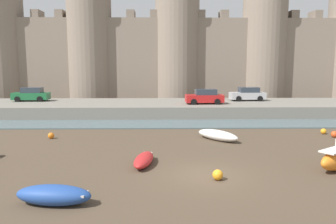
{
  "coord_description": "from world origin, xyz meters",
  "views": [
    {
      "loc": [
        -2.2,
        -15.61,
        5.33
      ],
      "look_at": [
        -1.84,
        4.85,
        2.5
      ],
      "focal_mm": 35.0,
      "sensor_mm": 36.0,
      "label": 1
    }
  ],
  "objects_px": {
    "car_quay_west": "(205,97)",
    "mooring_buoy_near_shore": "(334,134)",
    "mooring_buoy_mid_mud": "(218,175)",
    "car_quay_centre_east": "(31,95)",
    "rowboat_near_channel_right": "(54,195)",
    "car_quay_east": "(248,94)",
    "rowboat_foreground_left": "(144,159)",
    "rowboat_near_channel_left": "(217,135)",
    "mooring_buoy_near_channel": "(51,136)",
    "mooring_buoy_off_centre": "(324,131)"
  },
  "relations": [
    {
      "from": "car_quay_west",
      "to": "mooring_buoy_near_shore",
      "type": "bearing_deg",
      "value": -53.28
    },
    {
      "from": "mooring_buoy_mid_mud",
      "to": "car_quay_centre_east",
      "type": "xyz_separation_m",
      "value": [
        -18.07,
        23.85,
        1.84
      ]
    },
    {
      "from": "rowboat_near_channel_right",
      "to": "car_quay_east",
      "type": "bearing_deg",
      "value": 61.47
    },
    {
      "from": "rowboat_near_channel_right",
      "to": "rowboat_foreground_left",
      "type": "bearing_deg",
      "value": 57.99
    },
    {
      "from": "mooring_buoy_mid_mud",
      "to": "car_quay_east",
      "type": "relative_size",
      "value": 0.12
    },
    {
      "from": "rowboat_near_channel_left",
      "to": "mooring_buoy_near_shore",
      "type": "distance_m",
      "value": 9.08
    },
    {
      "from": "mooring_buoy_near_channel",
      "to": "mooring_buoy_near_shore",
      "type": "height_order",
      "value": "mooring_buoy_near_shore"
    },
    {
      "from": "rowboat_near_channel_right",
      "to": "mooring_buoy_off_centre",
      "type": "bearing_deg",
      "value": 37.66
    },
    {
      "from": "mooring_buoy_off_centre",
      "to": "mooring_buoy_near_shore",
      "type": "height_order",
      "value": "mooring_buoy_near_shore"
    },
    {
      "from": "mooring_buoy_near_shore",
      "to": "mooring_buoy_mid_mud",
      "type": "distance_m",
      "value": 13.97
    },
    {
      "from": "rowboat_foreground_left",
      "to": "mooring_buoy_near_channel",
      "type": "relative_size",
      "value": 6.52
    },
    {
      "from": "mooring_buoy_off_centre",
      "to": "car_quay_centre_east",
      "type": "distance_m",
      "value": 31.37
    },
    {
      "from": "rowboat_foreground_left",
      "to": "rowboat_near_channel_right",
      "type": "height_order",
      "value": "rowboat_near_channel_right"
    },
    {
      "from": "mooring_buoy_near_shore",
      "to": "car_quay_centre_east",
      "type": "distance_m",
      "value": 32.11
    },
    {
      "from": "rowboat_near_channel_left",
      "to": "mooring_buoy_off_centre",
      "type": "xyz_separation_m",
      "value": [
        8.85,
        2.0,
        -0.16
      ]
    },
    {
      "from": "car_quay_centre_east",
      "to": "car_quay_east",
      "type": "distance_m",
      "value": 25.67
    },
    {
      "from": "rowboat_foreground_left",
      "to": "mooring_buoy_off_centre",
      "type": "distance_m",
      "value": 16.08
    },
    {
      "from": "rowboat_near_channel_left",
      "to": "car_quay_west",
      "type": "xyz_separation_m",
      "value": [
        0.6,
        12.06,
        1.7
      ]
    },
    {
      "from": "mooring_buoy_near_shore",
      "to": "car_quay_east",
      "type": "height_order",
      "value": "car_quay_east"
    },
    {
      "from": "mooring_buoy_off_centre",
      "to": "car_quay_centre_east",
      "type": "bearing_deg",
      "value": 154.82
    },
    {
      "from": "mooring_buoy_mid_mud",
      "to": "car_quay_centre_east",
      "type": "bearing_deg",
      "value": 127.15
    },
    {
      "from": "car_quay_west",
      "to": "car_quay_east",
      "type": "bearing_deg",
      "value": 30.66
    },
    {
      "from": "car_quay_centre_east",
      "to": "car_quay_east",
      "type": "relative_size",
      "value": 1.0
    },
    {
      "from": "rowboat_foreground_left",
      "to": "car_quay_west",
      "type": "xyz_separation_m",
      "value": [
        5.65,
        18.13,
        1.77
      ]
    },
    {
      "from": "mooring_buoy_off_centre",
      "to": "mooring_buoy_mid_mud",
      "type": "relative_size",
      "value": 0.89
    },
    {
      "from": "mooring_buoy_near_channel",
      "to": "mooring_buoy_mid_mud",
      "type": "bearing_deg",
      "value": -40.11
    },
    {
      "from": "rowboat_near_channel_left",
      "to": "mooring_buoy_near_channel",
      "type": "relative_size",
      "value": 7.6
    },
    {
      "from": "rowboat_near_channel_right",
      "to": "mooring_buoy_off_centre",
      "type": "relative_size",
      "value": 6.92
    },
    {
      "from": "mooring_buoy_near_channel",
      "to": "rowboat_near_channel_right",
      "type": "bearing_deg",
      "value": -71.02
    },
    {
      "from": "mooring_buoy_off_centre",
      "to": "rowboat_near_channel_right",
      "type": "bearing_deg",
      "value": -142.34
    },
    {
      "from": "car_quay_east",
      "to": "mooring_buoy_near_shore",
      "type": "bearing_deg",
      "value": -78.89
    },
    {
      "from": "car_quay_east",
      "to": "mooring_buoy_near_channel",
      "type": "bearing_deg",
      "value": -141.64
    },
    {
      "from": "mooring_buoy_off_centre",
      "to": "mooring_buoy_mid_mud",
      "type": "height_order",
      "value": "mooring_buoy_mid_mud"
    },
    {
      "from": "mooring_buoy_near_shore",
      "to": "car_quay_west",
      "type": "distance_m",
      "value": 14.25
    },
    {
      "from": "mooring_buoy_near_channel",
      "to": "mooring_buoy_mid_mud",
      "type": "distance_m",
      "value": 14.32
    },
    {
      "from": "mooring_buoy_near_shore",
      "to": "car_quay_west",
      "type": "xyz_separation_m",
      "value": [
        -8.45,
        11.33,
        1.84
      ]
    },
    {
      "from": "rowboat_near_channel_left",
      "to": "mooring_buoy_near_channel",
      "type": "distance_m",
      "value": 12.39
    },
    {
      "from": "rowboat_foreground_left",
      "to": "rowboat_near_channel_right",
      "type": "xyz_separation_m",
      "value": [
        -3.21,
        -5.14,
        0.1
      ]
    },
    {
      "from": "car_quay_centre_east",
      "to": "mooring_buoy_near_channel",
      "type": "bearing_deg",
      "value": -64.03
    },
    {
      "from": "rowboat_near_channel_right",
      "to": "car_quay_east",
      "type": "distance_m",
      "value": 30.3
    },
    {
      "from": "rowboat_near_channel_right",
      "to": "mooring_buoy_mid_mud",
      "type": "relative_size",
      "value": 6.18
    },
    {
      "from": "rowboat_near_channel_right",
      "to": "mooring_buoy_mid_mud",
      "type": "height_order",
      "value": "rowboat_near_channel_right"
    },
    {
      "from": "mooring_buoy_off_centre",
      "to": "car_quay_east",
      "type": "height_order",
      "value": "car_quay_east"
    },
    {
      "from": "mooring_buoy_off_centre",
      "to": "car_quay_east",
      "type": "relative_size",
      "value": 0.11
    },
    {
      "from": "car_quay_centre_east",
      "to": "car_quay_west",
      "type": "height_order",
      "value": "same"
    },
    {
      "from": "mooring_buoy_off_centre",
      "to": "mooring_buoy_near_shore",
      "type": "relative_size",
      "value": 0.91
    },
    {
      "from": "rowboat_foreground_left",
      "to": "car_quay_centre_east",
      "type": "height_order",
      "value": "car_quay_centre_east"
    },
    {
      "from": "rowboat_near_channel_left",
      "to": "car_quay_west",
      "type": "distance_m",
      "value": 12.19
    },
    {
      "from": "mooring_buoy_near_channel",
      "to": "car_quay_centre_east",
      "type": "xyz_separation_m",
      "value": [
        -7.13,
        14.63,
        1.86
      ]
    },
    {
      "from": "rowboat_near_channel_left",
      "to": "mooring_buoy_near_channel",
      "type": "bearing_deg",
      "value": 176.8
    }
  ]
}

